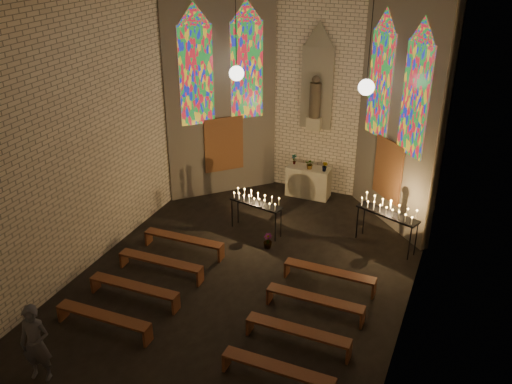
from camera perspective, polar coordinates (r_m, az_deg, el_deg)
floor at (r=14.47m, az=-1.59°, el=-9.22°), size 12.00×12.00×0.00m
room at (r=15.65m, az=3.36°, el=8.77°), size 8.22×12.43×7.00m
altar at (r=18.65m, az=5.26°, el=1.04°), size 1.40×0.60×1.00m
flower_vase_left at (r=18.62m, az=3.83°, el=3.30°), size 0.20×0.17×0.34m
flower_vase_center at (r=18.29m, az=5.43°, el=2.80°), size 0.32×0.28×0.33m
flower_vase_right at (r=18.16m, az=6.90°, el=2.57°), size 0.24×0.22×0.35m
aisle_flower_pot at (r=15.82m, az=1.18°, el=-4.90°), size 0.26×0.26×0.43m
votive_stand_left at (r=16.21m, az=0.01°, el=-0.89°), size 1.64×0.68×1.17m
votive_stand_right at (r=15.85m, az=13.07°, el=-1.84°), size 1.81×1.03×1.30m
pew_left_0 at (r=15.70m, az=-7.25°, el=-4.78°), size 2.31×0.35×0.44m
pew_right_0 at (r=14.35m, az=7.37°, el=-8.05°), size 2.31×0.35×0.44m
pew_left_1 at (r=14.84m, az=-9.52°, el=-6.95°), size 2.31×0.35×0.44m
pew_right_1 at (r=13.40m, az=5.92°, el=-10.73°), size 2.31×0.35×0.44m
pew_left_2 at (r=14.03m, az=-12.10°, el=-9.36°), size 2.31×0.35×0.44m
pew_right_2 at (r=12.50m, az=4.22°, el=-13.80°), size 2.31×0.35×0.44m
pew_left_3 at (r=13.27m, az=-15.02°, el=-12.04°), size 2.31×0.35×0.44m
pew_right_3 at (r=11.65m, az=2.22°, el=-17.32°), size 2.31×0.35×0.44m
visitor at (r=12.22m, az=-21.16°, el=-13.93°), size 0.70×0.55×1.70m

